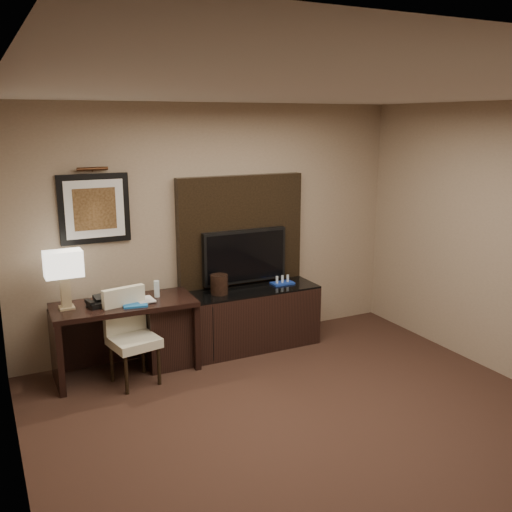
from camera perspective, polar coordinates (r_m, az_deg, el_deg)
floor at (r=4.80m, az=8.14°, el=-18.45°), size 4.50×5.00×0.01m
ceiling at (r=4.08m, az=9.44°, el=15.83°), size 4.50×5.00×0.01m
wall_back at (r=6.39m, az=-4.21°, el=2.89°), size 4.50×0.01×2.70m
wall_left at (r=3.52m, az=-23.11°, el=-7.08°), size 0.01×5.00×2.70m
desk at (r=5.95m, az=-12.89°, el=-7.99°), size 1.42×0.65×0.75m
credenza at (r=6.38m, az=-2.46°, el=-6.48°), size 1.99×0.57×0.68m
tv_wall_panel at (r=6.47m, az=-1.54°, el=2.33°), size 1.50×0.12×1.30m
tv at (r=6.43m, az=-1.15°, el=-0.01°), size 1.00×0.08×0.60m
artwork at (r=5.96m, az=-15.86°, el=4.57°), size 0.70×0.04×0.70m
picture_light at (r=5.87m, az=-16.04°, el=8.37°), size 0.04×0.04×0.30m
desk_chair at (r=5.69m, az=-12.11°, el=-8.27°), size 0.51×0.56×0.88m
table_lamp at (r=5.72m, az=-18.61°, el=-2.20°), size 0.39×0.26×0.59m
desk_phone at (r=5.75m, az=-15.54°, el=-4.47°), size 0.21×0.20×0.09m
blue_folder at (r=5.77m, az=-12.05°, el=-4.58°), size 0.28×0.34×0.02m
book at (r=5.77m, az=-11.91°, el=-3.48°), size 0.17×0.03×0.23m
water_bottle at (r=5.92m, az=-9.90°, el=-3.26°), size 0.07×0.07×0.17m
ice_bucket at (r=6.16m, az=-3.70°, el=-2.84°), size 0.22×0.22×0.21m
minibar_tray at (r=6.54m, az=2.65°, el=-2.42°), size 0.26×0.16×0.09m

